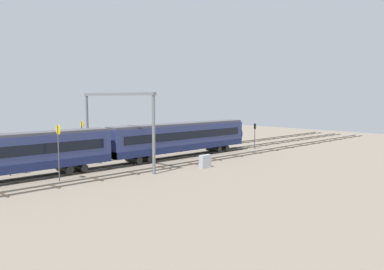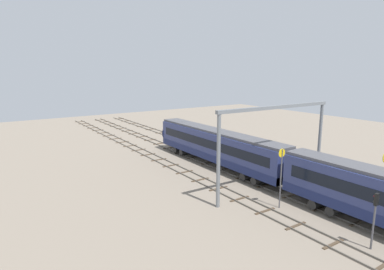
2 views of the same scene
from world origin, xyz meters
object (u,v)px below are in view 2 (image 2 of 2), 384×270
object	(u,v)px
speed_sign_near_foreground	(281,172)
relay_cabinet	(280,158)
signal_light_trackside_departure	(172,128)
speed_sign_mid_trackside	(384,173)
overhead_gantry	(276,130)
train	(285,169)
signal_light_trackside_approach	(375,213)

from	to	relation	value
speed_sign_near_foreground	relay_cabinet	distance (m)	15.71
signal_light_trackside_departure	speed_sign_mid_trackside	bearing A→B (deg)	-177.92
speed_sign_mid_trackside	signal_light_trackside_departure	bearing A→B (deg)	2.08
overhead_gantry	speed_sign_mid_trackside	size ratio (longest dim) A/B	2.65
speed_sign_near_foreground	relay_cabinet	size ratio (longest dim) A/B	3.59
train	signal_light_trackside_departure	distance (m)	26.83
speed_sign_near_foreground	signal_light_trackside_departure	bearing A→B (deg)	-10.03
speed_sign_near_foreground	signal_light_trackside_departure	distance (m)	29.48
overhead_gantry	train	bearing A→B (deg)	-155.57
signal_light_trackside_departure	relay_cabinet	bearing A→B (deg)	-161.06
speed_sign_mid_trackside	signal_light_trackside_departure	xyz separation A→B (m)	(35.02, 1.27, -1.07)
overhead_gantry	signal_light_trackside_approach	bearing A→B (deg)	166.97
speed_sign_mid_trackside	signal_light_trackside_departure	size ratio (longest dim) A/B	1.38
train	speed_sign_mid_trackside	xyz separation A→B (m)	(-8.26, -3.16, 1.22)
speed_sign_mid_trackside	signal_light_trackside_approach	bearing A→B (deg)	112.56
train	signal_light_trackside_approach	size ratio (longest dim) A/B	11.78
overhead_gantry	signal_light_trackside_departure	world-z (taller)	overhead_gantry
overhead_gantry	signal_light_trackside_departure	size ratio (longest dim) A/B	3.66
signal_light_trackside_approach	relay_cabinet	world-z (taller)	signal_light_trackside_approach
signal_light_trackside_departure	relay_cabinet	distance (m)	19.93
overhead_gantry	signal_light_trackside_departure	xyz separation A→B (m)	(25.68, -2.38, -3.87)
train	relay_cabinet	size ratio (longest dim) A/B	31.66
speed_sign_near_foreground	relay_cabinet	world-z (taller)	speed_sign_near_foreground
speed_sign_near_foreground	signal_light_trackside_approach	bearing A→B (deg)	179.81
signal_light_trackside_approach	signal_light_trackside_departure	xyz separation A→B (m)	(37.69, -5.16, -0.01)
speed_sign_near_foreground	speed_sign_mid_trackside	xyz separation A→B (m)	(-6.00, -6.40, 0.32)
speed_sign_near_foreground	relay_cabinet	xyz separation A→B (m)	(10.27, -11.57, -2.76)
train	relay_cabinet	distance (m)	11.70
speed_sign_near_foreground	relay_cabinet	bearing A→B (deg)	-48.40
speed_sign_near_foreground	signal_light_trackside_departure	size ratio (longest dim) A/B	1.34
speed_sign_near_foreground	speed_sign_mid_trackside	distance (m)	8.78
signal_light_trackside_approach	signal_light_trackside_departure	world-z (taller)	signal_light_trackside_approach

